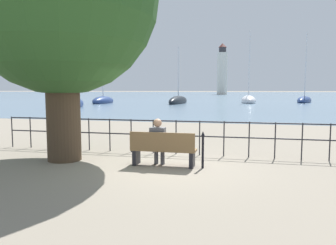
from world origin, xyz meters
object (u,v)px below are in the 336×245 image
object	(u,v)px
sailboat_2	(178,101)
sailboat_5	(72,104)
seated_person_left	(158,140)
park_bench	(163,150)
closed_umbrella	(203,148)
sailboat_3	(248,100)
sailboat_4	(103,101)
sailboat_0	(304,100)
harbor_lighthouse	(222,71)

from	to	relation	value
sailboat_2	sailboat_5	bearing A→B (deg)	-123.52
sailboat_2	seated_person_left	bearing A→B (deg)	-77.70
sailboat_2	park_bench	bearing A→B (deg)	-77.49
closed_umbrella	sailboat_3	size ratio (longest dim) A/B	0.08
seated_person_left	sailboat_3	world-z (taller)	sailboat_3
closed_umbrella	sailboat_4	bearing A→B (deg)	117.60
sailboat_0	sailboat_5	size ratio (longest dim) A/B	1.29
park_bench	closed_umbrella	xyz separation A→B (m)	(1.02, 0.02, 0.10)
seated_person_left	sailboat_5	xyz separation A→B (m)	(-16.57, 25.12, -0.34)
closed_umbrella	sailboat_2	distance (m)	39.39
sailboat_3	sailboat_5	world-z (taller)	sailboat_3
sailboat_0	sailboat_2	xyz separation A→B (m)	(-18.56, -8.44, 0.00)
sailboat_3	seated_person_left	bearing A→B (deg)	-97.33
sailboat_3	sailboat_4	size ratio (longest dim) A/B	1.17
sailboat_2	harbor_lighthouse	distance (m)	92.07
sailboat_3	harbor_lighthouse	distance (m)	88.66
closed_umbrella	sailboat_0	world-z (taller)	sailboat_0
sailboat_0	sailboat_5	distance (m)	35.48
park_bench	sailboat_2	bearing A→B (deg)	100.69
sailboat_3	sailboat_5	xyz separation A→B (m)	(-19.41, -17.29, -0.04)
sailboat_5	harbor_lighthouse	distance (m)	105.79
seated_person_left	sailboat_2	world-z (taller)	sailboat_2
park_bench	sailboat_5	bearing A→B (deg)	123.57
closed_umbrella	harbor_lighthouse	size ratio (longest dim) A/B	0.04
closed_umbrella	sailboat_4	xyz separation A→B (m)	(-19.21, 36.74, -0.19)
closed_umbrella	park_bench	bearing A→B (deg)	-178.61
sailboat_3	sailboat_5	size ratio (longest dim) A/B	1.27
park_bench	sailboat_3	size ratio (longest dim) A/B	0.15
sailboat_0	sailboat_2	bearing A→B (deg)	-138.15
sailboat_4	sailboat_0	bearing A→B (deg)	17.50
sailboat_4	harbor_lighthouse	xyz separation A→B (m)	(11.23, 93.35, 9.43)
park_bench	closed_umbrella	world-z (taller)	closed_umbrella
park_bench	seated_person_left	bearing A→B (deg)	153.90
closed_umbrella	sailboat_2	world-z (taller)	sailboat_2
closed_umbrella	sailboat_5	distance (m)	30.80
sailboat_4	sailboat_5	xyz separation A→B (m)	(1.47, -11.57, 0.00)
closed_umbrella	sailboat_0	distance (m)	48.06
seated_person_left	sailboat_2	bearing A→B (deg)	100.48
closed_umbrella	sailboat_3	distance (m)	42.49
park_bench	sailboat_4	distance (m)	41.02
closed_umbrella	sailboat_2	size ratio (longest dim) A/B	0.11
sailboat_5	sailboat_4	bearing A→B (deg)	80.44
park_bench	sailboat_3	bearing A→B (deg)	86.39
sailboat_2	sailboat_3	xyz separation A→B (m)	(9.95, 3.95, 0.04)
harbor_lighthouse	sailboat_5	bearing A→B (deg)	-95.32
seated_person_left	harbor_lighthouse	bearing A→B (deg)	92.99
park_bench	sailboat_2	world-z (taller)	sailboat_2
harbor_lighthouse	sailboat_0	bearing A→B (deg)	-77.62
park_bench	sailboat_4	size ratio (longest dim) A/B	0.18
sailboat_0	sailboat_5	bearing A→B (deg)	-124.75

